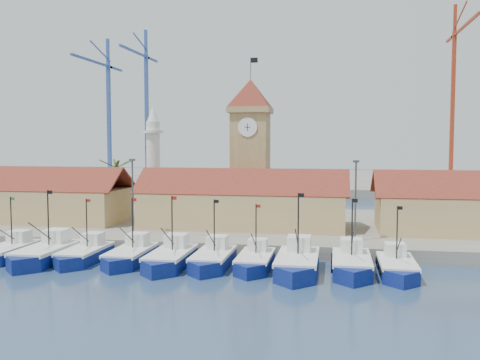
% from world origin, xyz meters
% --- Properties ---
extents(ground, '(400.00, 400.00, 0.00)m').
position_xyz_m(ground, '(0.00, 0.00, 0.00)').
color(ground, navy).
rests_on(ground, ground).
extents(quay, '(140.00, 32.00, 1.50)m').
position_xyz_m(quay, '(0.00, 24.00, 0.75)').
color(quay, gray).
rests_on(quay, ground).
extents(terminal, '(240.00, 80.00, 2.00)m').
position_xyz_m(terminal, '(0.00, 110.00, 1.00)').
color(terminal, gray).
rests_on(terminal, ground).
extents(boat_0, '(3.39, 9.27, 7.02)m').
position_xyz_m(boat_0, '(-22.64, 2.97, 0.73)').
color(boat_0, navy).
rests_on(boat_0, ground).
extents(boat_1, '(3.83, 10.48, 7.93)m').
position_xyz_m(boat_1, '(-17.89, 2.16, 0.82)').
color(boat_1, navy).
rests_on(boat_1, ground).
extents(boat_2, '(3.35, 9.18, 6.95)m').
position_xyz_m(boat_2, '(-14.02, 3.20, 0.72)').
color(boat_2, navy).
rests_on(boat_2, ground).
extents(boat_3, '(3.44, 9.41, 7.12)m').
position_xyz_m(boat_3, '(-9.00, 3.36, 0.74)').
color(boat_3, navy).
rests_on(boat_3, ground).
extents(boat_4, '(3.61, 9.90, 7.49)m').
position_xyz_m(boat_4, '(-4.47, 2.59, 0.77)').
color(boat_4, navy).
rests_on(boat_4, ground).
extents(boat_5, '(3.45, 9.44, 7.14)m').
position_xyz_m(boat_5, '(-0.23, 3.24, 0.74)').
color(boat_5, navy).
rests_on(boat_5, ground).
extents(boat_6, '(3.24, 8.88, 6.72)m').
position_xyz_m(boat_6, '(4.04, 3.33, 0.69)').
color(boat_6, navy).
rests_on(boat_6, ground).
extents(boat_7, '(3.90, 10.68, 8.08)m').
position_xyz_m(boat_7, '(8.30, 2.25, 0.84)').
color(boat_7, navy).
rests_on(boat_7, ground).
extents(boat_8, '(3.63, 9.94, 7.52)m').
position_xyz_m(boat_8, '(13.42, 3.17, 0.78)').
color(boat_8, navy).
rests_on(boat_8, ground).
extents(boat_9, '(3.32, 9.10, 6.89)m').
position_xyz_m(boat_9, '(17.59, 2.95, 0.71)').
color(boat_9, navy).
rests_on(boat_9, ground).
extents(hall_left, '(31.20, 10.13, 7.61)m').
position_xyz_m(hall_left, '(-32.00, 20.00, 3.99)').
color(hall_left, tan).
rests_on(hall_left, quay).
extents(hall_center, '(27.04, 10.13, 7.61)m').
position_xyz_m(hall_center, '(0.00, 20.00, 3.99)').
color(hall_center, tan).
rests_on(hall_center, quay).
extents(clock_tower, '(5.80, 5.80, 22.70)m').
position_xyz_m(clock_tower, '(0.00, 26.00, 11.96)').
color(clock_tower, tan).
rests_on(clock_tower, quay).
extents(minaret, '(3.00, 3.00, 16.30)m').
position_xyz_m(minaret, '(-15.00, 28.00, 9.73)').
color(minaret, silver).
rests_on(minaret, quay).
extents(palm_tree, '(5.60, 5.03, 8.39)m').
position_xyz_m(palm_tree, '(-20.00, 26.00, 6.25)').
color(palm_tree, brown).
rests_on(palm_tree, quay).
extents(lamp_posts, '(80.70, 0.25, 9.03)m').
position_xyz_m(lamp_posts, '(0.50, 12.00, 6.48)').
color(lamp_posts, '#3F3F44').
rests_on(lamp_posts, quay).
extents(crane_blue_far, '(1.00, 32.40, 40.63)m').
position_xyz_m(crane_blue_far, '(-54.63, 100.59, 24.53)').
color(crane_blue_far, '#314C97').
rests_on(crane_blue_far, terminal).
extents(crane_blue_near, '(1.00, 29.90, 44.05)m').
position_xyz_m(crane_blue_near, '(-45.04, 107.01, 26.20)').
color(crane_blue_near, '#314C97').
rests_on(crane_blue_near, terminal).
extents(crane_red_right, '(1.00, 35.33, 46.95)m').
position_xyz_m(crane_red_right, '(42.75, 103.35, 28.27)').
color(crane_red_right, '#9F3018').
rests_on(crane_red_right, terminal).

